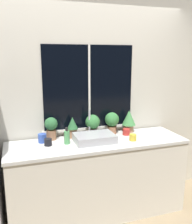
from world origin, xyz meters
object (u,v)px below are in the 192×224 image
object	(u,v)px
potted_plant_far_left	(51,127)
potted_plant_left	(73,126)
potted_plant_center	(93,123)
potted_plant_right	(112,121)
soap_bottle	(67,137)
sink	(94,138)
mug_red	(126,132)
mug_blue	(42,138)
potted_plant_far_right	(129,120)
mug_black	(48,142)
mug_yellow	(133,137)

from	to	relation	value
potted_plant_far_left	potted_plant_left	xyz separation A→B (m)	(0.26, 0.00, -0.02)
potted_plant_center	potted_plant_right	size ratio (longest dim) A/B	0.96
potted_plant_center	soap_bottle	size ratio (longest dim) A/B	1.38
sink	mug_red	world-z (taller)	sink
mug_blue	mug_red	bearing A→B (deg)	-2.49
potted_plant_center	mug_blue	xyz separation A→B (m)	(-0.63, -0.07, -0.10)
potted_plant_center	potted_plant_far_left	bearing A→B (deg)	180.00
sink	mug_blue	bearing A→B (deg)	164.43
potted_plant_right	mug_blue	distance (m)	0.89
potted_plant_center	potted_plant_far_right	size ratio (longest dim) A/B	0.92
potted_plant_far_right	soap_bottle	distance (m)	0.89
mug_black	potted_plant_far_right	bearing A→B (deg)	10.23
soap_bottle	mug_black	distance (m)	0.21
sink	potted_plant_far_left	xyz separation A→B (m)	(-0.46, 0.23, 0.11)
potted_plant_far_right	mug_red	distance (m)	0.19
potted_plant_left	mug_yellow	distance (m)	0.73
soap_bottle	mug_blue	bearing A→B (deg)	152.77
mug_red	mug_blue	bearing A→B (deg)	177.51
mug_blue	mug_black	bearing A→B (deg)	-68.56
mug_black	sink	bearing A→B (deg)	-3.88
potted_plant_right	mug_black	distance (m)	0.86
potted_plant_right	mug_yellow	xyz separation A→B (m)	(0.13, -0.33, -0.12)
potted_plant_right	mug_red	size ratio (longest dim) A/B	2.96
mug_black	mug_yellow	distance (m)	0.98
mug_blue	mug_yellow	xyz separation A→B (m)	(1.02, -0.26, -0.01)
sink	mug_yellow	world-z (taller)	sink
potted_plant_left	mug_black	world-z (taller)	potted_plant_left
potted_plant_far_right	potted_plant_right	bearing A→B (deg)	180.00
sink	potted_plant_far_right	size ratio (longest dim) A/B	1.59
sink	soap_bottle	distance (m)	0.32
potted_plant_far_left	mug_black	world-z (taller)	potted_plant_far_left
potted_plant_far_left	mug_red	world-z (taller)	potted_plant_far_left
potted_plant_right	mug_blue	xyz separation A→B (m)	(-0.88, -0.07, -0.11)
potted_plant_right	potted_plant_far_right	size ratio (longest dim) A/B	0.96
sink	mug_black	xyz separation A→B (m)	(-0.52, 0.04, -0.01)
potted_plant_center	mug_black	distance (m)	0.62
potted_plant_far_left	potted_plant_far_right	distance (m)	1.00
potted_plant_far_left	potted_plant_center	bearing A→B (deg)	0.00
potted_plant_center	potted_plant_right	bearing A→B (deg)	0.00
potted_plant_right	mug_red	distance (m)	0.23
mug_yellow	mug_red	distance (m)	0.22
mug_blue	mug_red	size ratio (longest dim) A/B	1.08
mug_yellow	potted_plant_far_left	bearing A→B (deg)	159.65
potted_plant_right	potted_plant_far_right	bearing A→B (deg)	0.00
mug_red	potted_plant_far_right	bearing A→B (deg)	53.38
potted_plant_left	potted_plant_far_right	distance (m)	0.75
potted_plant_right	soap_bottle	world-z (taller)	potted_plant_right
mug_blue	mug_yellow	world-z (taller)	mug_blue
sink	potted_plant_left	size ratio (longest dim) A/B	1.80
potted_plant_left	mug_blue	bearing A→B (deg)	-169.50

